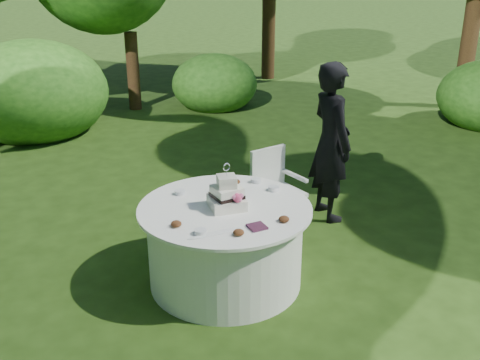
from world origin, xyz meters
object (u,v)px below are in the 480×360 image
at_px(napkins, 257,227).
at_px(table, 225,245).
at_px(cake, 227,196).
at_px(chair, 274,184).
at_px(guest, 331,142).

height_order(napkins, table, napkins).
distance_m(cake, chair, 1.30).
bearing_deg(guest, cake, 122.21).
height_order(table, cake, cake).
distance_m(table, cake, 0.50).
xyz_separation_m(napkins, guest, (1.59, 1.28, 0.12)).
bearing_deg(guest, chair, 95.68).
relative_size(napkins, cake, 0.33).
relative_size(napkins, table, 0.09).
height_order(guest, cake, guest).
relative_size(guest, cake, 4.28).
bearing_deg(cake, napkins, -82.99).
distance_m(guest, cake, 1.84).
bearing_deg(cake, chair, 41.09).
bearing_deg(table, guest, 25.36).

